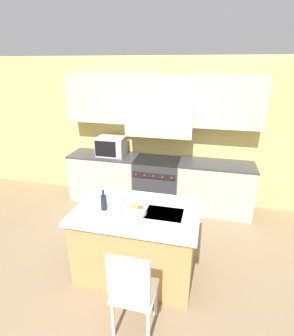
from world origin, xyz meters
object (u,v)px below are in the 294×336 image
at_px(wine_glass_near, 119,202).
at_px(wine_glass_far, 121,194).
at_px(range_stove, 157,183).
at_px(microwave, 111,146).
at_px(island_chair, 132,290).
at_px(wine_bottle, 104,202).
at_px(fruit_bowl, 137,210).

xyz_separation_m(wine_glass_near, wine_glass_far, (-0.04, 0.21, 0.00)).
height_order(wine_glass_near, wine_glass_far, same).
xyz_separation_m(range_stove, microwave, (-0.90, 0.02, 0.65)).
height_order(microwave, island_chair, microwave).
bearing_deg(range_stove, wine_glass_far, -94.08).
bearing_deg(wine_bottle, fruit_bowl, 2.03).
distance_m(microwave, wine_bottle, 1.99).
bearing_deg(island_chair, wine_glass_far, 113.31).
xyz_separation_m(wine_glass_near, fruit_bowl, (0.21, 0.04, -0.09)).
relative_size(range_stove, microwave, 1.77).
height_order(island_chair, wine_bottle, wine_bottle).
xyz_separation_m(wine_bottle, fruit_bowl, (0.41, 0.01, -0.05)).
height_order(island_chair, fruit_bowl, island_chair).
xyz_separation_m(island_chair, fruit_bowl, (-0.17, 0.80, 0.40)).
bearing_deg(fruit_bowl, microwave, 118.72).
distance_m(wine_glass_far, fruit_bowl, 0.31).
bearing_deg(microwave, range_stove, -1.18).
height_order(range_stove, wine_bottle, wine_bottle).
bearing_deg(wine_bottle, wine_glass_near, -6.38).
bearing_deg(wine_glass_far, range_stove, 85.92).
height_order(microwave, wine_glass_near, microwave).
xyz_separation_m(microwave, wine_bottle, (0.62, -1.89, -0.09)).
bearing_deg(fruit_bowl, wine_glass_near, -169.84).
distance_m(wine_glass_near, fruit_bowl, 0.23).
relative_size(range_stove, wine_glass_near, 4.59).
height_order(range_stove, fruit_bowl, fruit_bowl).
relative_size(microwave, fruit_bowl, 2.21).
relative_size(microwave, wine_glass_near, 2.60).
relative_size(range_stove, fruit_bowl, 3.90).
distance_m(island_chair, wine_glass_near, 0.98).
xyz_separation_m(wine_bottle, wine_glass_far, (0.16, 0.18, 0.04)).
xyz_separation_m(range_stove, wine_glass_near, (-0.08, -1.90, 0.59)).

